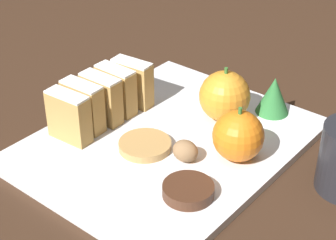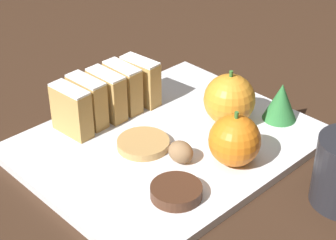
% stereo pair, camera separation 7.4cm
% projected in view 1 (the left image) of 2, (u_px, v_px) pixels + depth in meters
% --- Properties ---
extents(ground_plane, '(6.00, 6.00, 0.00)m').
position_uv_depth(ground_plane, '(168.00, 146.00, 0.76)').
color(ground_plane, '#382316').
extents(serving_platter, '(0.30, 0.37, 0.01)m').
position_uv_depth(serving_platter, '(168.00, 143.00, 0.76)').
color(serving_platter, white).
rests_on(serving_platter, ground_plane).
extents(stollen_slice_front, '(0.06, 0.03, 0.07)m').
position_uv_depth(stollen_slice_front, '(69.00, 117.00, 0.74)').
color(stollen_slice_front, tan).
rests_on(stollen_slice_front, serving_platter).
extents(stollen_slice_second, '(0.06, 0.03, 0.07)m').
position_uv_depth(stollen_slice_second, '(83.00, 106.00, 0.76)').
color(stollen_slice_second, tan).
rests_on(stollen_slice_second, serving_platter).
extents(stollen_slice_third, '(0.06, 0.03, 0.07)m').
position_uv_depth(stollen_slice_third, '(101.00, 98.00, 0.78)').
color(stollen_slice_third, tan).
rests_on(stollen_slice_third, serving_platter).
extents(stollen_slice_fourth, '(0.06, 0.02, 0.07)m').
position_uv_depth(stollen_slice_fourth, '(116.00, 90.00, 0.80)').
color(stollen_slice_fourth, tan).
rests_on(stollen_slice_fourth, serving_platter).
extents(stollen_slice_fifth, '(0.06, 0.03, 0.07)m').
position_uv_depth(stollen_slice_fifth, '(132.00, 83.00, 0.82)').
color(stollen_slice_fifth, tan).
rests_on(stollen_slice_fifth, serving_platter).
extents(orange_near, '(0.07, 0.07, 0.08)m').
position_uv_depth(orange_near, '(225.00, 96.00, 0.78)').
color(orange_near, orange).
rests_on(orange_near, serving_platter).
extents(orange_far, '(0.07, 0.07, 0.07)m').
position_uv_depth(orange_far, '(238.00, 136.00, 0.70)').
color(orange_far, orange).
rests_on(orange_far, serving_platter).
extents(walnut, '(0.03, 0.03, 0.03)m').
position_uv_depth(walnut, '(185.00, 151.00, 0.70)').
color(walnut, '#8E6B47').
rests_on(walnut, serving_platter).
extents(chocolate_cookie, '(0.06, 0.06, 0.01)m').
position_uv_depth(chocolate_cookie, '(188.00, 190.00, 0.65)').
color(chocolate_cookie, '#472819').
rests_on(chocolate_cookie, serving_platter).
extents(gingerbread_cookie, '(0.07, 0.07, 0.01)m').
position_uv_depth(gingerbread_cookie, '(145.00, 145.00, 0.73)').
color(gingerbread_cookie, tan).
rests_on(gingerbread_cookie, serving_platter).
extents(evergreen_sprig, '(0.05, 0.05, 0.05)m').
position_uv_depth(evergreen_sprig, '(274.00, 95.00, 0.80)').
color(evergreen_sprig, '#2D7538').
rests_on(evergreen_sprig, serving_platter).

